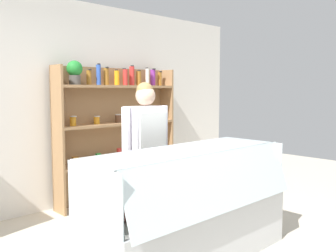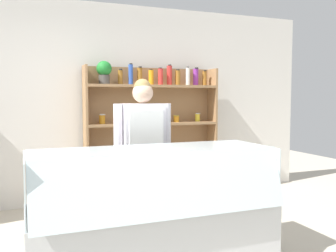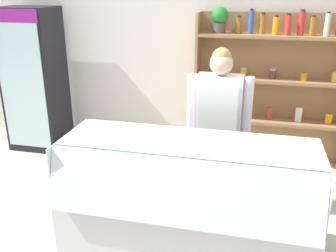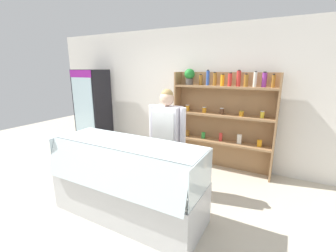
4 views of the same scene
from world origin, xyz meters
The scene contains 4 objects.
back_wall centered at (0.00, 2.26, 1.35)m, with size 6.80×0.10×2.70m, color white.
shelving_unit centered at (0.86, 2.03, 1.06)m, with size 1.86×0.29×1.90m.
deli_display_case centered at (0.21, 0.01, 0.31)m, with size 2.01×0.80×1.01m.
shop_clerk centered at (0.37, 0.79, 0.95)m, with size 0.61×0.25×1.62m.
Camera 2 is at (-0.78, -2.87, 1.42)m, focal length 40.00 mm.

